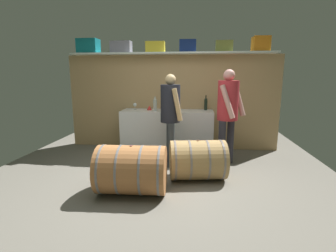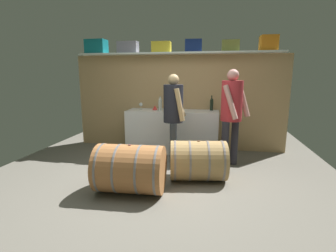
{
  "view_description": "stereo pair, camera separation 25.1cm",
  "coord_description": "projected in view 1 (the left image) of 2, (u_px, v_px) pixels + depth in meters",
  "views": [
    {
      "loc": [
        0.54,
        -3.31,
        1.58
      ],
      "look_at": [
        0.13,
        0.28,
        0.85
      ],
      "focal_mm": 27.13,
      "sensor_mm": 36.0,
      "label": 1
    },
    {
      "loc": [
        0.79,
        -3.28,
        1.58
      ],
      "look_at": [
        0.13,
        0.28,
        0.85
      ],
      "focal_mm": 27.13,
      "sensor_mm": 36.0,
      "label": 2
    }
  ],
  "objects": [
    {
      "name": "ground_plane",
      "position": [
        162.0,
        175.0,
        4.13
      ],
      "size": [
        5.72,
        7.55,
        0.02
      ],
      "primitive_type": "cube",
      "color": "#666259"
    },
    {
      "name": "back_wall_panel",
      "position": [
        172.0,
        102.0,
        5.52
      ],
      "size": [
        4.52,
        0.1,
        2.0
      ],
      "primitive_type": "cube",
      "color": "tan",
      "rests_on": "ground"
    },
    {
      "name": "high_shelf_board",
      "position": [
        171.0,
        53.0,
        5.18
      ],
      "size": [
        4.16,
        0.4,
        0.03
      ],
      "primitive_type": "cube",
      "color": "silver",
      "rests_on": "back_wall_panel"
    },
    {
      "name": "toolcase_teal",
      "position": [
        88.0,
        46.0,
        5.34
      ],
      "size": [
        0.44,
        0.3,
        0.29
      ],
      "primitive_type": "cube",
      "rotation": [
        0.0,
        0.0,
        -0.02
      ],
      "color": "#127683",
      "rests_on": "high_shelf_board"
    },
    {
      "name": "toolcase_grey",
      "position": [
        121.0,
        47.0,
        5.27
      ],
      "size": [
        0.44,
        0.21,
        0.24
      ],
      "primitive_type": "cube",
      "rotation": [
        0.0,
        0.0,
        -0.04
      ],
      "color": "gray",
      "rests_on": "high_shelf_board"
    },
    {
      "name": "toolcase_yellow",
      "position": [
        155.0,
        47.0,
        5.19
      ],
      "size": [
        0.39,
        0.25,
        0.22
      ],
      "primitive_type": "cube",
      "rotation": [
        0.0,
        0.0,
        0.03
      ],
      "color": "yellow",
      "rests_on": "high_shelf_board"
    },
    {
      "name": "toolcase_navy",
      "position": [
        188.0,
        46.0,
        5.11
      ],
      "size": [
        0.35,
        0.3,
        0.24
      ],
      "primitive_type": "cube",
      "rotation": [
        0.0,
        0.0,
        0.07
      ],
      "color": "navy",
      "rests_on": "high_shelf_board"
    },
    {
      "name": "toolcase_olive",
      "position": [
        224.0,
        46.0,
        5.03
      ],
      "size": [
        0.35,
        0.2,
        0.22
      ],
      "primitive_type": "cube",
      "rotation": [
        0.0,
        0.0,
        -0.05
      ],
      "color": "olive",
      "rests_on": "high_shelf_board"
    },
    {
      "name": "toolcase_orange",
      "position": [
        261.0,
        44.0,
        4.95
      ],
      "size": [
        0.32,
        0.3,
        0.29
      ],
      "primitive_type": "cube",
      "rotation": [
        0.0,
        0.0,
        0.02
      ],
      "color": "orange",
      "rests_on": "high_shelf_board"
    },
    {
      "name": "work_cabinet",
      "position": [
        167.0,
        131.0,
        5.3
      ],
      "size": [
        1.87,
        0.59,
        0.87
      ],
      "primitive_type": "cube",
      "color": "white",
      "rests_on": "ground"
    },
    {
      "name": "wine_bottle_clear",
      "position": [
        155.0,
        104.0,
        5.13
      ],
      "size": [
        0.08,
        0.08,
        0.29
      ],
      "color": "#BAC1B9",
      "rests_on": "work_cabinet"
    },
    {
      "name": "wine_bottle_dark",
      "position": [
        206.0,
        104.0,
        5.26
      ],
      "size": [
        0.07,
        0.07,
        0.31
      ],
      "color": "black",
      "rests_on": "work_cabinet"
    },
    {
      "name": "wine_bottle_amber",
      "position": [
        163.0,
        105.0,
        5.0
      ],
      "size": [
        0.06,
        0.06,
        0.3
      ],
      "color": "brown",
      "rests_on": "work_cabinet"
    },
    {
      "name": "wine_glass",
      "position": [
        135.0,
        105.0,
        5.33
      ],
      "size": [
        0.08,
        0.08,
        0.14
      ],
      "color": "white",
      "rests_on": "work_cabinet"
    },
    {
      "name": "red_funnel",
      "position": [
        149.0,
        108.0,
        5.28
      ],
      "size": [
        0.11,
        0.11,
        0.09
      ],
      "primitive_type": "cone",
      "color": "red",
      "rests_on": "work_cabinet"
    },
    {
      "name": "wine_barrel_near",
      "position": [
        197.0,
        160.0,
        3.89
      ],
      "size": [
        0.92,
        0.73,
        0.62
      ],
      "rotation": [
        0.0,
        0.0,
        0.16
      ],
      "color": "#A4804D",
      "rests_on": "ground"
    },
    {
      "name": "wine_barrel_far",
      "position": [
        132.0,
        170.0,
        3.41
      ],
      "size": [
        0.94,
        0.7,
        0.67
      ],
      "rotation": [
        0.0,
        0.0,
        0.05
      ],
      "color": "#A36739",
      "rests_on": "ground"
    },
    {
      "name": "winemaker_pouring",
      "position": [
        171.0,
        110.0,
        4.39
      ],
      "size": [
        0.4,
        0.5,
        1.6
      ],
      "rotation": [
        0.0,
        0.0,
        -1.39
      ],
      "color": "#2D343B",
      "rests_on": "ground"
    },
    {
      "name": "visitor_tasting",
      "position": [
        228.0,
        108.0,
        4.37
      ],
      "size": [
        0.51,
        0.56,
        1.68
      ],
      "rotation": [
        0.0,
        0.0,
        -2.19
      ],
      "color": "#2A2932",
      "rests_on": "ground"
    }
  ]
}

